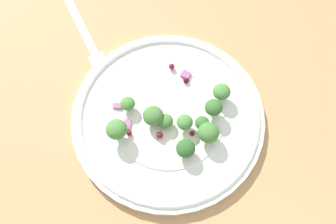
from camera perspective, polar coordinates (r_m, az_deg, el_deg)
ground_plane at (r=58.75cm, az=-2.85°, el=-1.43°), size 180.00×180.00×2.00cm
plate at (r=56.95cm, az=-0.00°, el=-0.74°), size 27.46×27.46×1.70cm
dressing_pool at (r=56.54cm, az=-0.00°, el=-0.57°), size 15.92×15.92×0.20cm
broccoli_floret_0 at (r=53.69cm, az=-7.35°, el=-2.49°), size 2.87×2.87×2.91cm
broccoli_floret_1 at (r=53.10cm, az=2.52°, el=-5.24°), size 2.57×2.57×2.60cm
broccoli_floret_2 at (r=53.81cm, az=5.80°, el=-2.96°), size 2.90×2.90×2.94cm
broccoli_floret_3 at (r=56.65cm, az=7.64°, el=2.86°), size 2.51×2.51×2.54cm
broccoli_floret_4 at (r=55.97cm, az=-5.77°, el=1.17°), size 2.08×2.08×2.11cm
broccoli_floret_5 at (r=55.21cm, az=6.53°, el=0.62°), size 2.47×2.47×2.50cm
broccoli_floret_6 at (r=54.37cm, az=2.39°, el=-1.47°), size 2.23×2.23×2.26cm
broccoli_floret_7 at (r=54.76cm, az=-1.81°, el=-0.24°), size 2.86×2.86×2.89cm
broccoli_floret_8 at (r=54.95cm, az=-0.35°, el=-1.33°), size 2.11×2.11×2.13cm
broccoli_floret_9 at (r=55.08cm, az=4.90°, el=-1.59°), size 1.99×1.99×2.02cm
cranberry_0 at (r=58.49cm, az=2.59°, el=4.51°), size 0.83×0.83×0.83cm
cranberry_1 at (r=55.32cm, az=3.45°, el=-3.06°), size 0.77×0.77×0.77cm
cranberry_2 at (r=55.67cm, az=5.25°, el=-2.37°), size 0.81×0.81×0.81cm
cranberry_3 at (r=54.65cm, az=-1.19°, el=-3.31°), size 0.94×0.94×0.94cm
cranberry_4 at (r=59.37cm, az=0.51°, el=6.51°), size 0.86×0.86×0.86cm
cranberry_5 at (r=55.25cm, az=-5.60°, el=-2.99°), size 0.79×0.79×0.79cm
onion_bit_0 at (r=56.08cm, az=-5.83°, el=-1.81°), size 1.61×1.72×0.52cm
onion_bit_1 at (r=56.16cm, az=-1.77°, el=-0.89°), size 1.41×1.13×0.54cm
onion_bit_2 at (r=57.24cm, az=-7.27°, el=0.90°), size 1.49×1.43×0.34cm
onion_bit_3 at (r=59.24cm, az=2.25°, el=5.56°), size 1.49×1.38×0.44cm
fork at (r=66.07cm, az=-11.84°, el=11.04°), size 17.84×8.88×0.50cm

